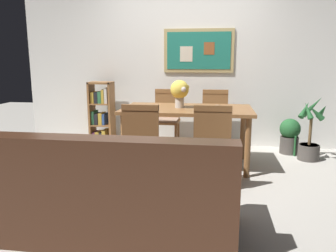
{
  "coord_description": "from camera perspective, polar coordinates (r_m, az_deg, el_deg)",
  "views": [
    {
      "loc": [
        0.48,
        -3.84,
        1.37
      ],
      "look_at": [
        -0.02,
        -0.3,
        0.65
      ],
      "focal_mm": 35.99,
      "sensor_mm": 36.0,
      "label": 1
    }
  ],
  "objects": [
    {
      "name": "leather_couch",
      "position": [
        2.71,
        -8.4,
        -11.72
      ],
      "size": [
        1.8,
        0.84,
        0.84
      ],
      "color": "#472819",
      "rests_on": "ground_plane"
    },
    {
      "name": "dining_chair_near_left",
      "position": [
        3.59,
        -4.32,
        -2.05
      ],
      "size": [
        0.4,
        0.41,
        0.91
      ],
      "color": "brown",
      "rests_on": "ground_plane"
    },
    {
      "name": "potted_palm",
      "position": [
        4.97,
        22.9,
        -1.93
      ],
      "size": [
        0.37,
        0.37,
        0.88
      ],
      "color": "#4C4742",
      "rests_on": "ground_plane"
    },
    {
      "name": "dining_chair_far_left",
      "position": [
        5.1,
        -0.24,
        2.0
      ],
      "size": [
        0.4,
        0.41,
        0.91
      ],
      "color": "brown",
      "rests_on": "ground_plane"
    },
    {
      "name": "ground_plane",
      "position": [
        4.11,
        0.87,
        -8.09
      ],
      "size": [
        12.0,
        12.0,
        0.0
      ],
      "primitive_type": "plane",
      "color": "#B7B2A8"
    },
    {
      "name": "dining_table",
      "position": [
        4.3,
        3.25,
        1.87
      ],
      "size": [
        1.63,
        0.9,
        0.75
      ],
      "color": "brown",
      "rests_on": "ground_plane"
    },
    {
      "name": "flower_vase",
      "position": [
        4.26,
        1.99,
        5.97
      ],
      "size": [
        0.24,
        0.24,
        0.35
      ],
      "color": "beige",
      "rests_on": "dining_table"
    },
    {
      "name": "wall_back_with_painting",
      "position": [
        5.39,
        3.02,
        10.66
      ],
      "size": [
        5.2,
        0.14,
        2.6
      ],
      "color": "silver",
      "rests_on": "ground_plane"
    },
    {
      "name": "dining_chair_far_right",
      "position": [
        5.06,
        7.93,
        1.81
      ],
      "size": [
        0.4,
        0.41,
        0.91
      ],
      "color": "brown",
      "rests_on": "ground_plane"
    },
    {
      "name": "potted_ivy",
      "position": [
        5.21,
        19.91,
        -1.5
      ],
      "size": [
        0.29,
        0.3,
        0.53
      ],
      "color": "#4C4742",
      "rests_on": "ground_plane"
    },
    {
      "name": "tv_remote",
      "position": [
        4.39,
        8.11,
        3.35
      ],
      "size": [
        0.11,
        0.16,
        0.02
      ],
      "color": "black",
      "rests_on": "dining_table"
    },
    {
      "name": "bookshelf",
      "position": [
        5.42,
        -11.22,
        1.81
      ],
      "size": [
        0.36,
        0.28,
        1.01
      ],
      "color": "brown",
      "rests_on": "ground_plane"
    },
    {
      "name": "dining_chair_near_right",
      "position": [
        3.55,
        7.5,
        -2.26
      ],
      "size": [
        0.4,
        0.41,
        0.91
      ],
      "color": "brown",
      "rests_on": "ground_plane"
    }
  ]
}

